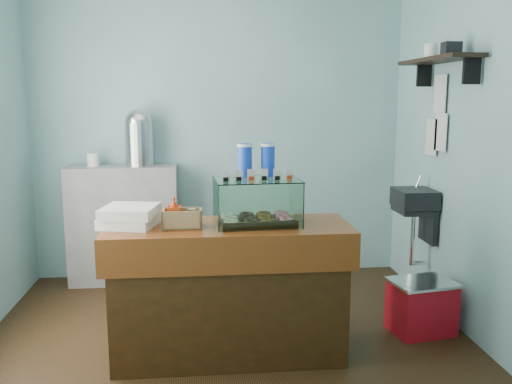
{
  "coord_description": "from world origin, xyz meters",
  "views": [
    {
      "loc": [
        -0.16,
        -3.69,
        1.72
      ],
      "look_at": [
        0.19,
        -0.15,
        1.1
      ],
      "focal_mm": 38.0,
      "sensor_mm": 36.0,
      "label": 1
    }
  ],
  "objects": [
    {
      "name": "red_cooler",
      "position": [
        1.43,
        -0.04,
        0.2
      ],
      "size": [
        0.5,
        0.41,
        0.4
      ],
      "rotation": [
        0.0,
        0.0,
        0.17
      ],
      "color": "red",
      "rests_on": "ground"
    },
    {
      "name": "condiment_crate",
      "position": [
        -0.31,
        -0.29,
        0.97
      ],
      "size": [
        0.25,
        0.16,
        0.2
      ],
      "rotation": [
        0.0,
        0.0,
        -0.02
      ],
      "color": "tan",
      "rests_on": "counter"
    },
    {
      "name": "coffee_urn",
      "position": [
        -0.73,
        1.33,
        1.37
      ],
      "size": [
        0.28,
        0.28,
        0.52
      ],
      "color": "silver",
      "rests_on": "back_shelf"
    },
    {
      "name": "counter",
      "position": [
        0.0,
        -0.25,
        0.46
      ],
      "size": [
        1.6,
        0.6,
        0.9
      ],
      "color": "#45230D",
      "rests_on": "ground"
    },
    {
      "name": "back_shelf",
      "position": [
        -0.9,
        1.32,
        0.55
      ],
      "size": [
        1.0,
        0.32,
        1.1
      ],
      "primitive_type": "cube",
      "color": "#9A9A9C",
      "rests_on": "ground"
    },
    {
      "name": "display_case",
      "position": [
        0.19,
        -0.19,
        1.07
      ],
      "size": [
        0.57,
        0.44,
        0.52
      ],
      "rotation": [
        0.0,
        0.0,
        0.06
      ],
      "color": "#331F0F",
      "rests_on": "counter"
    },
    {
      "name": "room_shell",
      "position": [
        0.03,
        0.01,
        1.71
      ],
      "size": [
        3.54,
        3.04,
        2.82
      ],
      "color": "#73A4A8",
      "rests_on": "ground"
    },
    {
      "name": "ground",
      "position": [
        0.0,
        0.0,
        0.0
      ],
      "size": [
        3.5,
        3.5,
        0.0
      ],
      "primitive_type": "plane",
      "color": "black",
      "rests_on": "ground"
    },
    {
      "name": "pastry_boxes",
      "position": [
        -0.63,
        -0.21,
        0.97
      ],
      "size": [
        0.4,
        0.4,
        0.13
      ],
      "rotation": [
        0.0,
        0.0,
        -0.24
      ],
      "color": "white",
      "rests_on": "counter"
    }
  ]
}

